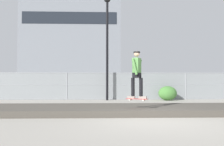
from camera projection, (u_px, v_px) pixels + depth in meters
The scene contains 10 objects.
ground_plane at pixel (155, 121), 7.21m from camera, with size 120.00×120.00×0.00m, color #9E998E.
gravel_berm at pixel (143, 109), 9.28m from camera, with size 15.59×2.89×0.24m, color #4C473F.
skateboard at pixel (137, 99), 8.52m from camera, with size 0.81×0.54×0.07m.
skater at pixel (137, 72), 8.56m from camera, with size 0.69×0.62×1.74m.
chain_fence at pixel (127, 86), 16.10m from camera, with size 24.56×0.06×1.85m.
street_lamp at pixel (107, 36), 15.67m from camera, with size 0.44×0.44×6.91m.
parked_car_near at pixel (83, 87), 18.09m from camera, with size 4.51×2.17×1.66m.
parked_car_mid at pixel (155, 87), 18.76m from camera, with size 4.51×2.16×1.66m.
library_building at pixel (74, 37), 54.60m from camera, with size 21.06×13.18×23.18m.
shrub_left at pixel (168, 93), 15.35m from camera, with size 1.20×0.98×0.93m.
Camera 1 is at (-1.56, -7.21, 1.20)m, focal length 37.69 mm.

